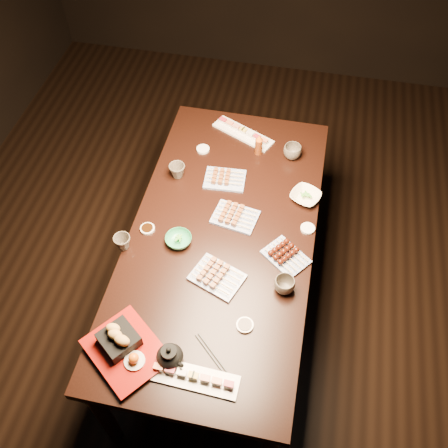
{
  "coord_description": "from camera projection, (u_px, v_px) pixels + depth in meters",
  "views": [
    {
      "loc": [
        0.3,
        -1.4,
        2.73
      ],
      "look_at": [
        -0.01,
        0.06,
        0.77
      ],
      "focal_mm": 40.0,
      "sensor_mm": 36.0,
      "label": 1
    }
  ],
  "objects": [
    {
      "name": "ground",
      "position": [
        223.0,
        309.0,
        3.04
      ],
      "size": [
        5.0,
        5.0,
        0.0
      ],
      "primitive_type": "plane",
      "color": "black",
      "rests_on": "ground"
    },
    {
      "name": "dining_table",
      "position": [
        222.0,
        274.0,
        2.75
      ],
      "size": [
        1.31,
        1.96,
        0.75
      ],
      "primitive_type": "cube",
      "rotation": [
        0.0,
        0.0,
        -0.24
      ],
      "color": "black",
      "rests_on": "ground"
    },
    {
      "name": "sushi_platter_near",
      "position": [
        193.0,
        377.0,
        2.0
      ],
      "size": [
        0.37,
        0.12,
        0.05
      ],
      "primitive_type": null,
      "rotation": [
        0.0,
        0.0,
        -0.04
      ],
      "color": "white",
      "rests_on": "dining_table"
    },
    {
      "name": "sushi_platter_far",
      "position": [
        243.0,
        131.0,
        2.87
      ],
      "size": [
        0.38,
        0.25,
        0.05
      ],
      "primitive_type": null,
      "rotation": [
        0.0,
        0.0,
        2.7
      ],
      "color": "white",
      "rests_on": "dining_table"
    },
    {
      "name": "yakitori_plate_center",
      "position": [
        235.0,
        215.0,
        2.49
      ],
      "size": [
        0.24,
        0.19,
        0.06
      ],
      "primitive_type": null,
      "rotation": [
        0.0,
        0.0,
        -0.17
      ],
      "color": "#828EB6",
      "rests_on": "dining_table"
    },
    {
      "name": "yakitori_plate_right",
      "position": [
        217.0,
        275.0,
        2.28
      ],
      "size": [
        0.27,
        0.24,
        0.06
      ],
      "primitive_type": null,
      "rotation": [
        0.0,
        0.0,
        -0.37
      ],
      "color": "#828EB6",
      "rests_on": "dining_table"
    },
    {
      "name": "yakitori_plate_left",
      "position": [
        225.0,
        177.0,
        2.65
      ],
      "size": [
        0.22,
        0.17,
        0.05
      ],
      "primitive_type": null,
      "rotation": [
        0.0,
        0.0,
        0.06
      ],
      "color": "#828EB6",
      "rests_on": "dining_table"
    },
    {
      "name": "tsukune_plate",
      "position": [
        286.0,
        255.0,
        2.35
      ],
      "size": [
        0.25,
        0.24,
        0.05
      ],
      "primitive_type": null,
      "rotation": [
        0.0,
        0.0,
        -0.66
      ],
      "color": "#828EB6",
      "rests_on": "dining_table"
    },
    {
      "name": "edamame_bowl_green",
      "position": [
        179.0,
        240.0,
        2.41
      ],
      "size": [
        0.18,
        0.18,
        0.04
      ],
      "primitive_type": "imported",
      "rotation": [
        0.0,
        0.0,
        -0.67
      ],
      "color": "#309359",
      "rests_on": "dining_table"
    },
    {
      "name": "edamame_bowl_cream",
      "position": [
        305.0,
        196.0,
        2.58
      ],
      "size": [
        0.2,
        0.2,
        0.04
      ],
      "primitive_type": "imported",
      "rotation": [
        0.0,
        0.0,
        -0.42
      ],
      "color": "beige",
      "rests_on": "dining_table"
    },
    {
      "name": "tempura_tray",
      "position": [
        125.0,
        346.0,
        2.03
      ],
      "size": [
        0.42,
        0.41,
        0.12
      ],
      "primitive_type": null,
      "rotation": [
        0.0,
        0.0,
        -0.66
      ],
      "color": "black",
      "rests_on": "dining_table"
    },
    {
      "name": "teacup_near_left",
      "position": [
        123.0,
        242.0,
        2.38
      ],
      "size": [
        0.09,
        0.09,
        0.08
      ],
      "primitive_type": "imported",
      "rotation": [
        0.0,
        0.0,
        -0.11
      ],
      "color": "#4E463C",
      "rests_on": "dining_table"
    },
    {
      "name": "teacup_mid_right",
      "position": [
        284.0,
        285.0,
        2.24
      ],
      "size": [
        0.11,
        0.11,
        0.07
      ],
      "primitive_type": "imported",
      "rotation": [
        0.0,
        0.0,
        -0.19
      ],
      "color": "#4E463C",
      "rests_on": "dining_table"
    },
    {
      "name": "teacup_far_left",
      "position": [
        177.0,
        171.0,
        2.66
      ],
      "size": [
        0.12,
        0.12,
        0.08
      ],
      "primitive_type": "imported",
      "rotation": [
        0.0,
        0.0,
        -0.61
      ],
      "color": "#4E463C",
      "rests_on": "dining_table"
    },
    {
      "name": "teacup_far_right",
      "position": [
        292.0,
        152.0,
        2.75
      ],
      "size": [
        0.14,
        0.14,
        0.08
      ],
      "primitive_type": "imported",
      "rotation": [
        0.0,
        0.0,
        -0.64
      ],
      "color": "#4E463C",
      "rests_on": "dining_table"
    },
    {
      "name": "teapot",
      "position": [
        170.0,
        355.0,
        2.02
      ],
      "size": [
        0.18,
        0.18,
        0.11
      ],
      "primitive_type": null,
      "rotation": [
        0.0,
        0.0,
        -0.52
      ],
      "color": "black",
      "rests_on": "dining_table"
    },
    {
      "name": "condiment_bottle",
      "position": [
        259.0,
        144.0,
        2.75
      ],
      "size": [
        0.06,
        0.06,
        0.13
      ],
      "primitive_type": "cylinder",
      "rotation": [
        0.0,
        0.0,
        -0.51
      ],
      "color": "#64290D",
      "rests_on": "dining_table"
    },
    {
      "name": "sauce_dish_west",
      "position": [
        147.0,
        229.0,
        2.47
      ],
      "size": [
        0.09,
        0.09,
        0.01
      ],
      "primitive_type": "cylinder",
      "rotation": [
        0.0,
        0.0,
        -0.35
      ],
      "color": "white",
      "rests_on": "dining_table"
    },
    {
      "name": "sauce_dish_east",
      "position": [
        308.0,
        228.0,
        2.47
      ],
      "size": [
        0.1,
        0.1,
        0.01
      ],
      "primitive_type": "cylinder",
      "rotation": [
        0.0,
        0.0,
        -0.47
      ],
      "color": "white",
      "rests_on": "dining_table"
    },
    {
      "name": "sauce_dish_se",
      "position": [
        245.0,
        325.0,
        2.15
      ],
      "size": [
        0.11,
        0.11,
        0.01
      ],
      "primitive_type": "cylinder",
      "rotation": [
        0.0,
        0.0,
        -0.58
      ],
      "color": "white",
      "rests_on": "dining_table"
    },
    {
      "name": "sauce_dish_nw",
      "position": [
        203.0,
        149.0,
        2.81
      ],
      "size": [
        0.09,
        0.09,
        0.01
      ],
      "primitive_type": "cylinder",
      "rotation": [
        0.0,
        0.0,
        -0.26
      ],
      "color": "white",
      "rests_on": "dining_table"
    },
    {
      "name": "chopsticks_near",
      "position": [
        129.0,
        368.0,
        2.04
      ],
      "size": [
        0.21,
        0.09,
        0.01
      ],
      "primitive_type": null,
      "rotation": [
        0.0,
        0.0,
        0.31
      ],
      "color": "black",
      "rests_on": "dining_table"
    },
    {
      "name": "chopsticks_se",
      "position": [
        213.0,
        356.0,
        2.07
      ],
      "size": [
        0.19,
        0.18,
        0.01
      ],
      "primitive_type": null,
      "rotation": [
        0.0,
        0.0,
        -0.74
      ],
      "color": "black",
      "rests_on": "dining_table"
    }
  ]
}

